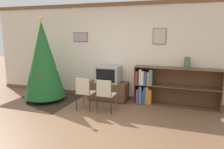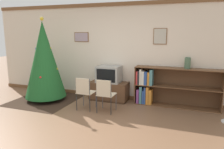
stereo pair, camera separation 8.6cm
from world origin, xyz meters
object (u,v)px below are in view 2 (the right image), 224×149
object	(u,v)px
television	(109,74)
folding_chair_left	(85,91)
christmas_tree	(44,60)
folding_chair_right	(105,94)
vase	(188,63)
tv_console	(109,91)
bookshelf	(162,87)

from	to	relation	value
television	folding_chair_left	distance (m)	1.03
folding_chair_left	christmas_tree	bearing A→B (deg)	165.38
folding_chair_right	vase	distance (m)	2.18
tv_console	vase	world-z (taller)	vase
tv_console	folding_chair_left	distance (m)	1.01
christmas_tree	vase	world-z (taller)	christmas_tree
tv_console	bookshelf	xyz separation A→B (m)	(1.46, 0.08, 0.23)
folding_chair_left	bookshelf	xyz separation A→B (m)	(1.73, 1.04, 0.02)
television	folding_chair_left	xyz separation A→B (m)	(-0.27, -0.95, -0.28)
christmas_tree	folding_chair_left	bearing A→B (deg)	-14.62
folding_chair_left	bookshelf	bearing A→B (deg)	30.93
folding_chair_right	vase	bearing A→B (deg)	30.95
tv_console	television	size ratio (longest dim) A/B	1.64
christmas_tree	tv_console	distance (m)	2.00
bookshelf	folding_chair_left	bearing A→B (deg)	-149.07
bookshelf	vase	bearing A→B (deg)	2.77
television	bookshelf	distance (m)	1.48
television	christmas_tree	bearing A→B (deg)	-161.09
bookshelf	tv_console	bearing A→B (deg)	-176.80
christmas_tree	folding_chair_left	xyz separation A→B (m)	(1.42, -0.37, -0.68)
television	folding_chair_left	size ratio (longest dim) A/B	0.80
tv_console	folding_chair_right	xyz separation A→B (m)	(0.27, -0.96, 0.21)
television	folding_chair_left	world-z (taller)	television
folding_chair_left	bookshelf	size ratio (longest dim) A/B	0.38
tv_console	television	world-z (taller)	television
folding_chair_left	vase	bearing A→B (deg)	24.67
folding_chair_right	bookshelf	distance (m)	1.58
christmas_tree	bookshelf	bearing A→B (deg)	11.91
christmas_tree	folding_chair_left	world-z (taller)	christmas_tree
christmas_tree	bookshelf	xyz separation A→B (m)	(3.15, 0.67, -0.66)
television	vase	bearing A→B (deg)	3.15
tv_console	folding_chair_right	size ratio (longest dim) A/B	1.31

